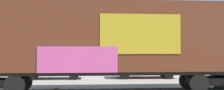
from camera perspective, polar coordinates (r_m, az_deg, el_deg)
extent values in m
cube|color=#4C4742|center=(13.39, -1.00, -9.58)|extent=(60.00, 0.62, 0.08)
cube|color=#5B2B19|center=(12.56, -0.78, 1.66)|extent=(15.87, 2.98, 3.11)
cube|color=#2D2823|center=(12.76, -0.78, 9.20)|extent=(15.06, 0.53, 0.24)
cube|color=#B2931E|center=(11.31, 6.23, 2.40)|extent=(3.49, 0.06, 1.71)
cube|color=#CC4C8C|center=(11.09, -7.43, -3.15)|extent=(3.35, 0.06, 1.10)
cube|color=black|center=(12.58, -0.79, -5.90)|extent=(15.54, 1.70, 0.20)
cube|color=black|center=(13.26, -23.12, -7.50)|extent=(2.11, 1.30, 0.36)
cylinder|color=black|center=(12.33, -20.40, -8.22)|extent=(0.92, 0.13, 0.92)
cylinder|color=black|center=(13.72, -18.76, -7.54)|extent=(0.92, 0.13, 0.92)
cube|color=black|center=(13.89, 20.46, -7.24)|extent=(2.11, 1.30, 0.36)
cylinder|color=black|center=(12.90, 18.38, -7.93)|extent=(0.92, 0.13, 0.92)
cylinder|color=black|center=(14.23, 16.09, -7.34)|extent=(0.92, 0.13, 0.92)
cylinder|color=black|center=(14.91, 22.25, -7.01)|extent=(0.92, 0.13, 0.92)
cylinder|color=silver|center=(26.42, 1.48, 4.35)|extent=(0.12, 0.12, 9.20)
cube|color=silver|center=(68.47, -4.12, 1.48)|extent=(150.29, 41.61, 10.88)
cone|color=#193D23|center=(61.49, 7.47, 8.39)|extent=(1.56, 1.56, 3.11)
cube|color=#9E8966|center=(19.24, -12.47, -5.19)|extent=(4.27, 1.80, 0.69)
cube|color=#2D333D|center=(19.24, -13.29, -3.10)|extent=(1.89, 1.59, 0.71)
cylinder|color=black|center=(19.98, -8.08, -6.07)|extent=(0.64, 0.23, 0.64)
cylinder|color=black|center=(18.34, -8.25, -6.48)|extent=(0.64, 0.23, 0.64)
cylinder|color=black|center=(20.28, -16.30, -5.96)|extent=(0.64, 0.23, 0.64)
cylinder|color=black|center=(18.67, -17.20, -6.34)|extent=(0.64, 0.23, 0.64)
cube|color=#B21E1E|center=(19.63, 7.09, -4.99)|extent=(4.67, 2.04, 0.80)
cube|color=#2D333D|center=(19.56, 6.48, -2.91)|extent=(2.19, 1.77, 0.63)
cylinder|color=black|center=(20.86, 10.91, -5.86)|extent=(0.65, 0.24, 0.64)
cylinder|color=black|center=(19.14, 12.23, -6.25)|extent=(0.65, 0.24, 0.64)
cylinder|color=black|center=(20.33, 2.27, -6.00)|extent=(0.65, 0.24, 0.64)
cylinder|color=black|center=(18.55, 2.80, -6.44)|extent=(0.65, 0.24, 0.64)
cylinder|color=black|center=(22.40, 20.94, -5.49)|extent=(0.66, 0.27, 0.64)
cylinder|color=black|center=(20.75, 22.77, -5.80)|extent=(0.66, 0.27, 0.64)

